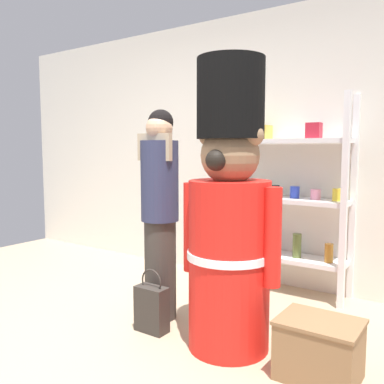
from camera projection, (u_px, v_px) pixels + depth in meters
name	position (u px, v px, depth m)	size (l,w,h in m)	color
ground_plane	(72.00, 364.00, 2.50)	(6.40, 6.40, 0.00)	tan
back_wall	(243.00, 149.00, 4.17)	(6.40, 0.12, 2.60)	silver
merchandise_shelf	(283.00, 196.00, 3.74)	(1.18, 0.35, 1.75)	white
teddy_bear_guard	(229.00, 221.00, 2.63)	(0.70, 0.54, 1.85)	red
person_shopper	(160.00, 209.00, 3.12)	(0.30, 0.28, 1.59)	#38332D
shopping_bag	(152.00, 308.00, 2.94)	(0.24, 0.12, 0.45)	#332D28
display_crate	(319.00, 349.00, 2.33)	(0.45, 0.35, 0.34)	olive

